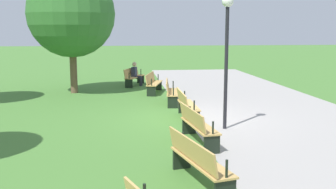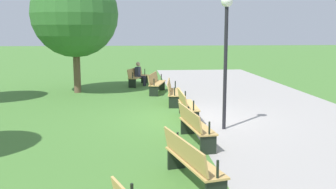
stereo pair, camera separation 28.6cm
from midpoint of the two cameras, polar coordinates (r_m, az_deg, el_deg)
name	(u,v)px [view 1 (the left image)]	position (r m, az deg, el deg)	size (l,w,h in m)	color
ground_plane	(188,119)	(12.28, 2.34, -3.63)	(120.00, 120.00, 0.00)	#477A33
path_paving	(278,117)	(13.06, 15.32, -3.16)	(30.56, 6.02, 0.01)	#A39E99
bench_0	(134,76)	(19.75, -5.51, 2.71)	(1.95, 1.13, 0.89)	tan
bench_1	(153,82)	(17.28, -2.70, 1.78)	(1.97, 0.92, 0.89)	tan
bench_2	(171,91)	(14.74, -0.13, 0.47)	(1.95, 0.70, 0.89)	tan
bench_3	(186,104)	(12.17, 2.03, -1.45)	(1.91, 0.47, 0.89)	tan
bench_4	(197,124)	(9.59, 3.42, -4.44)	(1.95, 0.70, 0.89)	tan
bench_5	(197,160)	(7.04, 3.19, -9.62)	(1.97, 0.92, 0.89)	tan
person_seated	(136,73)	(19.63, -5.18, 3.14)	(0.47, 0.59, 1.20)	#2D3347
tree_2	(71,14)	(17.74, -14.53, 11.42)	(3.80, 3.80, 5.39)	brown
lamp_post	(227,36)	(10.84, 7.92, 8.48)	(0.32, 0.32, 3.71)	black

